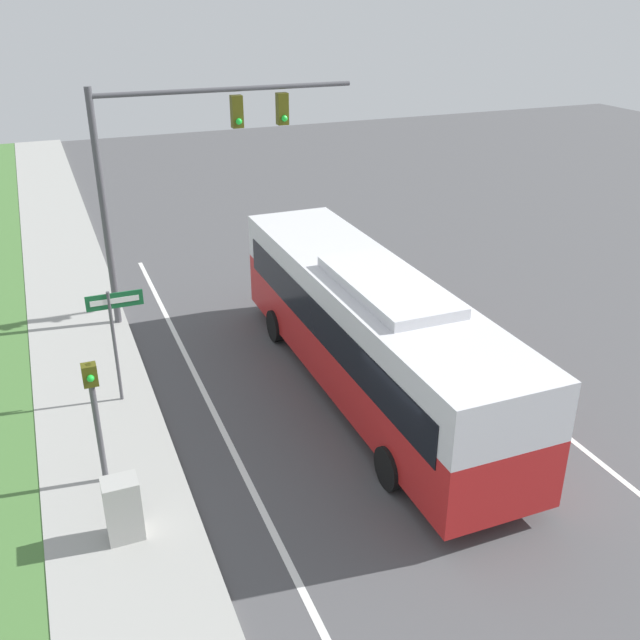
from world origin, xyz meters
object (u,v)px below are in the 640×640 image
signal_gantry (180,153)px  utility_cabinet (123,509)px  bus (369,326)px  street_sign (115,328)px  pedestrian_signal (94,404)px

signal_gantry → utility_cabinet: (-3.39, -9.50, -4.25)m
bus → utility_cabinet: 7.23m
street_sign → bus: bearing=-16.9°
bus → signal_gantry: size_ratio=1.53×
pedestrian_signal → street_sign: (0.81, 3.10, 0.12)m
street_sign → signal_gantry: bearing=59.0°
bus → signal_gantry: signal_gantry is taller
bus → signal_gantry: bearing=115.4°
bus → pedestrian_signal: (-6.55, -1.35, 0.08)m
pedestrian_signal → utility_cabinet: 2.18m
pedestrian_signal → signal_gantry: bearing=65.2°
signal_gantry → utility_cabinet: size_ratio=6.11×
signal_gantry → street_sign: size_ratio=2.56×
signal_gantry → utility_cabinet: bearing=-109.7°
bus → street_sign: size_ratio=3.91×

